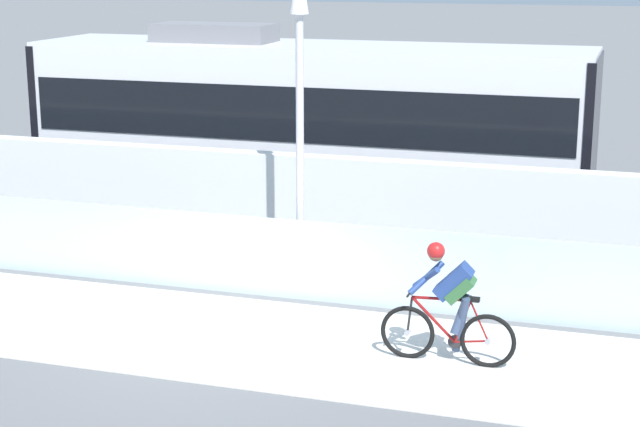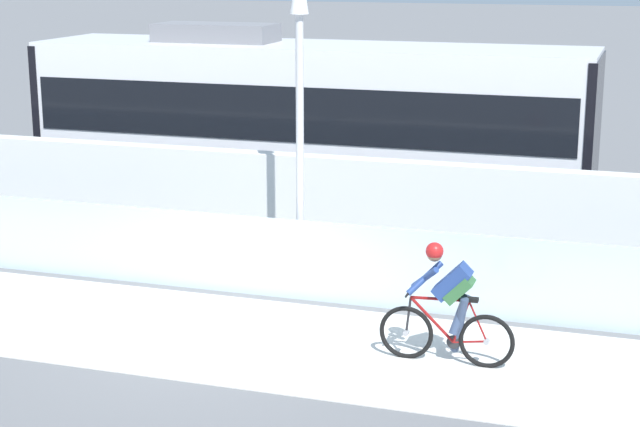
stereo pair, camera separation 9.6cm
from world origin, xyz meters
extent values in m
plane|color=slate|center=(0.00, 0.00, 0.00)|extent=(200.00, 200.00, 0.00)
cube|color=silver|center=(0.00, 0.00, 0.01)|extent=(32.00, 3.20, 0.01)
cube|color=silver|center=(0.00, 1.85, 0.62)|extent=(32.00, 0.05, 1.25)
cube|color=silver|center=(0.00, 3.65, 0.95)|extent=(32.00, 0.36, 1.89)
cube|color=#595654|center=(0.00, 6.13, 0.00)|extent=(32.00, 0.08, 0.01)
cube|color=#595654|center=(0.00, 7.57, 0.00)|extent=(32.00, 0.08, 0.01)
cube|color=silver|center=(-0.72, 6.85, 1.90)|extent=(11.00, 2.50, 3.10)
cube|color=black|center=(-0.72, 6.85, 2.25)|extent=(10.56, 2.54, 1.04)
cube|color=#19599E|center=(-0.72, 6.85, 0.53)|extent=(10.78, 2.53, 0.28)
cube|color=slate|center=(-2.70, 6.85, 3.63)|extent=(2.40, 1.10, 0.36)
cube|color=#232326|center=(-4.24, 6.85, 0.36)|extent=(1.40, 1.88, 0.20)
cylinder|color=black|center=(-4.24, 6.13, 0.30)|extent=(0.60, 0.10, 0.60)
cylinder|color=black|center=(-4.24, 7.57, 0.30)|extent=(0.60, 0.10, 0.60)
cube|color=#232326|center=(2.80, 6.85, 0.36)|extent=(1.40, 1.88, 0.20)
cylinder|color=black|center=(2.80, 6.13, 0.30)|extent=(0.60, 0.10, 0.60)
cylinder|color=black|center=(2.80, 7.57, 0.30)|extent=(0.60, 0.10, 0.60)
cube|color=black|center=(-6.17, 6.85, 1.90)|extent=(0.16, 2.54, 2.94)
cube|color=black|center=(4.73, 6.85, 1.90)|extent=(0.16, 2.54, 2.94)
torus|color=black|center=(2.88, 0.00, 0.36)|extent=(0.72, 0.06, 0.72)
cylinder|color=#99999E|center=(2.88, 0.00, 0.36)|extent=(0.07, 0.10, 0.07)
torus|color=black|center=(3.93, 0.00, 0.36)|extent=(0.72, 0.06, 0.72)
cylinder|color=#99999E|center=(3.93, 0.00, 0.36)|extent=(0.07, 0.10, 0.07)
cylinder|color=maroon|center=(3.22, 0.00, 0.57)|extent=(0.60, 0.04, 0.58)
cylinder|color=maroon|center=(3.60, 0.00, 0.59)|extent=(0.22, 0.04, 0.59)
cylinder|color=maroon|center=(3.31, 0.00, 0.86)|extent=(0.76, 0.04, 0.07)
cylinder|color=maroon|center=(3.72, 0.00, 0.33)|extent=(0.43, 0.03, 0.09)
cylinder|color=maroon|center=(3.81, 0.00, 0.62)|extent=(0.27, 0.02, 0.53)
cylinder|color=black|center=(2.91, 0.00, 0.60)|extent=(0.08, 0.03, 0.49)
cube|color=black|center=(3.69, 0.00, 0.90)|extent=(0.24, 0.10, 0.05)
cylinder|color=black|center=(2.93, 0.00, 0.95)|extent=(0.03, 0.58, 0.03)
cylinder|color=#262628|center=(3.51, 0.00, 0.30)|extent=(0.18, 0.02, 0.18)
cube|color=navy|center=(3.47, 0.00, 1.11)|extent=(0.50, 0.28, 0.51)
cube|color=#336638|center=(3.56, 0.00, 1.02)|extent=(0.38, 0.30, 0.38)
sphere|color=#997051|center=(3.23, 0.00, 1.46)|extent=(0.20, 0.20, 0.20)
sphere|color=red|center=(3.23, 0.00, 1.49)|extent=(0.23, 0.23, 0.23)
cylinder|color=navy|center=(3.11, 0.00, 1.12)|extent=(0.44, 0.41, 0.41)
cylinder|color=navy|center=(3.11, 0.00, 1.12)|extent=(0.44, 0.41, 0.41)
cylinder|color=#384766|center=(3.58, 0.00, 0.55)|extent=(0.29, 0.33, 0.80)
cylinder|color=#384766|center=(3.58, 0.00, 0.69)|extent=(0.29, 0.33, 0.54)
cylinder|color=gray|center=(0.68, 2.15, 0.10)|extent=(0.24, 0.24, 0.20)
cylinder|color=silver|center=(0.68, 2.15, 2.20)|extent=(0.12, 0.12, 4.20)
camera|label=1|loc=(5.62, -12.45, 5.15)|focal=58.02mm
camera|label=2|loc=(5.71, -12.42, 5.15)|focal=58.02mm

